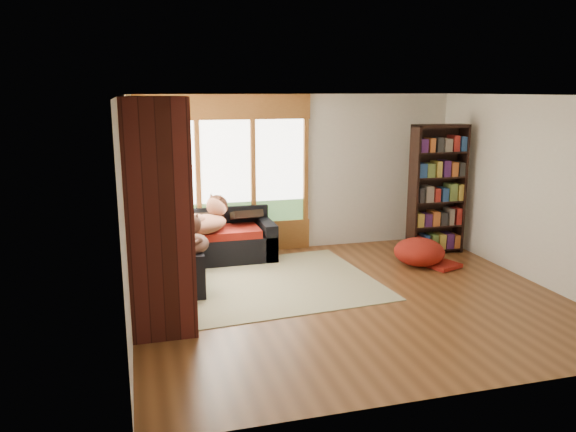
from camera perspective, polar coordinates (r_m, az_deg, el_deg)
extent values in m
plane|color=#5A3319|center=(7.48, 6.28, -8.25)|extent=(5.50, 5.50, 0.00)
plane|color=white|center=(6.99, 6.80, 12.09)|extent=(5.50, 5.50, 0.00)
cube|color=silver|center=(9.45, 0.89, 4.40)|extent=(5.50, 0.04, 2.60)
cube|color=silver|center=(4.95, 17.32, -3.88)|extent=(5.50, 0.04, 2.60)
cube|color=silver|center=(6.62, -16.16, 0.30)|extent=(0.04, 5.00, 2.60)
cube|color=silver|center=(8.52, 23.97, 2.39)|extent=(0.04, 5.00, 2.60)
cube|color=#935925|center=(9.15, -6.31, 4.37)|extent=(2.82, 0.10, 1.90)
cube|color=white|center=(9.15, -6.31, 4.37)|extent=(2.54, 0.09, 1.62)
cube|color=#935925|center=(7.79, -15.90, 2.50)|extent=(0.10, 2.62, 1.90)
cube|color=white|center=(7.79, -15.90, 2.50)|extent=(0.09, 2.36, 1.62)
cube|color=olive|center=(8.56, -15.85, 6.09)|extent=(0.03, 0.72, 0.90)
cube|color=#471914|center=(6.28, -13.00, -0.18)|extent=(0.70, 0.70, 2.60)
cube|color=black|center=(8.93, -8.56, -3.41)|extent=(2.20, 0.90, 0.42)
cube|color=black|center=(9.16, -8.91, -0.41)|extent=(2.20, 0.20, 0.38)
cube|color=black|center=(9.07, -2.29, -2.43)|extent=(0.20, 0.90, 0.60)
cube|color=maroon|center=(8.73, -9.17, -1.96)|extent=(1.90, 0.66, 0.12)
cube|color=black|center=(8.26, -12.50, -4.90)|extent=(0.90, 2.20, 0.42)
cube|color=black|center=(8.14, -15.09, -2.37)|extent=(0.20, 2.20, 0.38)
cube|color=black|center=(7.28, -12.09, -6.55)|extent=(0.90, 0.20, 0.60)
cube|color=maroon|center=(7.85, -11.57, -3.72)|extent=(0.66, 1.20, 0.12)
cube|color=maroon|center=(8.76, -12.02, -2.02)|extent=(0.66, 0.66, 0.12)
cube|color=beige|center=(7.92, -3.06, -6.94)|extent=(3.45, 2.75, 0.01)
cube|color=black|center=(9.74, 17.14, 2.67)|extent=(0.04, 0.30, 2.13)
cube|color=black|center=(9.30, 12.60, 2.48)|extent=(0.04, 0.30, 2.13)
cube|color=black|center=(9.63, 14.50, 2.73)|extent=(0.91, 0.02, 2.13)
cube|color=black|center=(9.73, 14.59, -3.24)|extent=(0.83, 0.28, 0.03)
cube|color=black|center=(9.63, 14.72, -0.92)|extent=(0.83, 0.28, 0.03)
cube|color=black|center=(9.55, 14.86, 1.44)|extent=(0.83, 0.28, 0.03)
cube|color=black|center=(9.48, 15.00, 3.84)|extent=(0.83, 0.28, 0.03)
cube|color=black|center=(9.43, 15.14, 6.28)|extent=(0.83, 0.28, 0.03)
cube|color=black|center=(9.39, 15.28, 8.73)|extent=(0.83, 0.28, 0.03)
cube|color=#726659|center=(9.50, 14.98, 2.56)|extent=(0.79, 0.22, 1.97)
ellipsoid|color=maroon|center=(8.94, 13.19, -3.49)|extent=(0.93, 0.93, 0.42)
ellipsoid|color=brown|center=(8.57, -8.57, -0.40)|extent=(0.97, 0.92, 0.28)
sphere|color=brown|center=(8.75, -7.21, 0.80)|extent=(0.47, 0.47, 0.33)
cone|color=brown|center=(8.68, -7.49, 1.59)|extent=(0.17, 0.17, 0.14)
ellipsoid|color=#391E16|center=(7.58, -9.77, -2.41)|extent=(0.52, 0.75, 0.24)
sphere|color=#391E16|center=(7.80, -9.82, -1.10)|extent=(0.31, 0.31, 0.29)
cone|color=#391E16|center=(7.73, -9.85, -0.36)|extent=(0.11, 0.11, 0.12)
cube|color=black|center=(9.09, -4.46, 0.74)|extent=(0.45, 0.12, 0.45)
cube|color=black|center=(9.00, -8.21, 0.52)|extent=(0.45, 0.12, 0.45)
cube|color=black|center=(8.49, -14.04, -0.47)|extent=(0.45, 0.12, 0.45)
cube|color=black|center=(7.42, -13.80, -2.34)|extent=(0.45, 0.12, 0.45)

